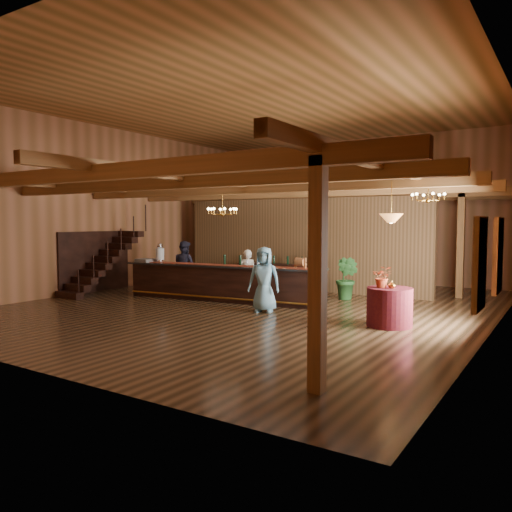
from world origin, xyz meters
The scene contains 30 objects.
floor centered at (0.00, 0.00, 0.00)m, with size 14.00×14.00×0.00m, color brown.
ceiling centered at (0.00, 0.00, 5.50)m, with size 14.00×14.00×0.00m, color #AB6A38.
wall_back centered at (0.00, 7.00, 2.75)m, with size 12.00×0.10×5.50m, color #A36340.
wall_front centered at (0.00, -7.00, 2.75)m, with size 12.00×0.10×5.50m, color #A36340.
wall_left centered at (-6.00, 0.00, 2.75)m, with size 0.10×14.00×5.50m, color #A36340.
wall_right centered at (6.00, 0.00, 2.75)m, with size 0.10×14.00×5.50m, color #A36340.
beam_grid centered at (0.00, 0.51, 3.24)m, with size 11.90×13.90×0.39m.
support_posts centered at (0.00, -0.50, 1.60)m, with size 9.20×10.20×3.20m.
partition_wall centered at (-0.50, 3.50, 1.55)m, with size 9.00×0.18×3.10m, color brown.
window_right_front centered at (5.95, -1.60, 1.55)m, with size 0.12×1.05×1.75m, color white.
window_right_back centered at (5.95, 1.00, 1.55)m, with size 0.12×1.05×1.75m, color white.
staircase centered at (-5.45, -0.74, 1.00)m, with size 1.00×2.80×2.00m.
backroom_boxes centered at (-0.29, 5.50, 0.53)m, with size 4.10×0.60×1.10m.
tasting_bar centered at (-1.31, 0.15, 0.53)m, with size 6.35×1.55×1.06m.
beverage_dispenser centered at (-3.53, -0.08, 1.34)m, with size 0.26×0.26×0.60m.
glass_rack_tray centered at (-3.98, -0.23, 1.10)m, with size 0.50×0.50×0.10m, color gray.
raffle_drum centered at (1.17, 0.40, 1.23)m, with size 0.34×0.24×0.30m.
bar_bottle_0 centered at (-1.28, 0.27, 1.20)m, with size 0.07×0.07×0.30m, color black.
bar_bottle_1 centered at (-0.76, 0.34, 1.20)m, with size 0.07×0.07×0.30m, color black.
backbar_shelf centered at (-1.00, 3.13, 0.44)m, with size 3.12×0.49×0.88m, color #331810.
round_table centered at (3.99, -0.74, 0.43)m, with size 1.00×1.00×0.86m, color #3C0B19.
chandelier_left centered at (-0.72, -0.58, 2.61)m, with size 0.80×0.80×0.74m.
chandelier_right centered at (4.35, 1.00, 2.93)m, with size 0.80×0.80×0.42m.
pendant_lamp centered at (3.99, -0.74, 2.40)m, with size 0.52×0.52×0.90m.
bartender centered at (-0.85, 0.85, 0.75)m, with size 0.54×0.36×1.49m, color white.
staff_second centered at (-3.34, 0.88, 0.84)m, with size 0.82×0.64×1.69m, color #2A293C.
guest centered at (0.73, -0.75, 0.84)m, with size 0.82×0.53×1.68m, color #73AEC9.
floor_plant centered at (1.75, 2.28, 0.64)m, with size 0.71×0.57×1.29m, color #245221.
table_flowers centered at (3.85, -0.83, 1.11)m, with size 0.43×0.37×0.48m, color #B7411E.
table_vase centered at (4.07, -0.83, 1.00)m, with size 0.13×0.13×0.26m, color #BE832E.
Camera 1 is at (7.40, -11.57, 2.33)m, focal length 35.00 mm.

